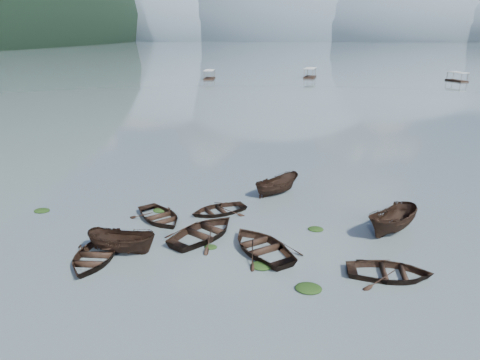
# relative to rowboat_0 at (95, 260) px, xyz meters

# --- Properties ---
(ground_plane) EXTENTS (2400.00, 2400.00, 0.00)m
(ground_plane) POSITION_rel_rowboat_0_xyz_m (6.82, -3.03, 0.00)
(ground_plane) COLOR #4B595E
(haze_mtn_a) EXTENTS (520.00, 520.00, 280.00)m
(haze_mtn_a) POSITION_rel_rowboat_0_xyz_m (-253.18, 896.97, 0.00)
(haze_mtn_a) COLOR #475666
(haze_mtn_a) RESTS_ON ground
(haze_mtn_b) EXTENTS (520.00, 520.00, 340.00)m
(haze_mtn_b) POSITION_rel_rowboat_0_xyz_m (-53.18, 896.97, 0.00)
(haze_mtn_b) COLOR #475666
(haze_mtn_b) RESTS_ON ground
(haze_mtn_c) EXTENTS (520.00, 520.00, 260.00)m
(haze_mtn_c) POSITION_rel_rowboat_0_xyz_m (146.82, 896.97, 0.00)
(haze_mtn_c) COLOR #475666
(haze_mtn_c) RESTS_ON ground
(haze_mtn_d) EXTENTS (520.00, 520.00, 220.00)m
(haze_mtn_d) POSITION_rel_rowboat_0_xyz_m (326.82, 896.97, 0.00)
(haze_mtn_d) COLOR #475666
(haze_mtn_d) RESTS_ON ground
(rowboat_0) EXTENTS (3.62, 4.83, 0.95)m
(rowboat_0) POSITION_rel_rowboat_0_xyz_m (0.00, 0.00, 0.00)
(rowboat_0) COLOR black
(rowboat_0) RESTS_ON ground
(rowboat_1) EXTENTS (5.66, 6.17, 1.04)m
(rowboat_1) POSITION_rel_rowboat_0_xyz_m (5.36, 3.73, 0.00)
(rowboat_1) COLOR black
(rowboat_1) RESTS_ON ground
(rowboat_2) EXTENTS (4.29, 1.91, 1.61)m
(rowboat_2) POSITION_rel_rowboat_0_xyz_m (1.17, 1.12, 0.00)
(rowboat_2) COLOR black
(rowboat_2) RESTS_ON ground
(rowboat_3) EXTENTS (5.90, 6.11, 1.03)m
(rowboat_3) POSITION_rel_rowboat_0_xyz_m (9.09, 2.42, 0.00)
(rowboat_3) COLOR black
(rowboat_3) RESTS_ON ground
(rowboat_4) EXTENTS (4.41, 3.17, 0.91)m
(rowboat_4) POSITION_rel_rowboat_0_xyz_m (15.89, 0.66, 0.00)
(rowboat_4) COLOR black
(rowboat_4) RESTS_ON ground
(rowboat_5) EXTENTS (4.40, 4.77, 1.83)m
(rowboat_5) POSITION_rel_rowboat_0_xyz_m (16.98, 6.12, 0.00)
(rowboat_5) COLOR black
(rowboat_5) RESTS_ON ground
(rowboat_6) EXTENTS (5.33, 5.34, 0.91)m
(rowboat_6) POSITION_rel_rowboat_0_xyz_m (1.82, 5.72, 0.00)
(rowboat_6) COLOR black
(rowboat_6) RESTS_ON ground
(rowboat_7) EXTENTS (4.93, 4.67, 0.83)m
(rowboat_7) POSITION_rel_rowboat_0_xyz_m (5.50, 7.51, 0.00)
(rowboat_7) COLOR black
(rowboat_7) RESTS_ON ground
(rowboat_8) EXTENTS (4.06, 4.19, 1.64)m
(rowboat_8) POSITION_rel_rowboat_0_xyz_m (9.29, 11.94, 0.00)
(rowboat_8) COLOR black
(rowboat_8) RESTS_ON ground
(weed_clump_0) EXTENTS (1.23, 1.01, 0.27)m
(weed_clump_0) POSITION_rel_rowboat_0_xyz_m (0.06, 1.81, 0.00)
(weed_clump_0) COLOR black
(weed_clump_0) RESTS_ON ground
(weed_clump_1) EXTENTS (1.15, 0.92, 0.25)m
(weed_clump_1) POSITION_rel_rowboat_0_xyz_m (0.22, 2.65, 0.00)
(weed_clump_1) COLOR black
(weed_clump_1) RESTS_ON ground
(weed_clump_2) EXTENTS (1.22, 0.97, 0.26)m
(weed_clump_2) POSITION_rel_rowboat_0_xyz_m (9.25, 0.64, 0.00)
(weed_clump_2) COLOR black
(weed_clump_2) RESTS_ON ground
(weed_clump_3) EXTENTS (0.77, 0.65, 0.17)m
(weed_clump_3) POSITION_rel_rowboat_0_xyz_m (6.07, 2.40, 0.00)
(weed_clump_3) COLOR black
(weed_clump_3) RESTS_ON ground
(weed_clump_4) EXTENTS (1.33, 1.06, 0.28)m
(weed_clump_4) POSITION_rel_rowboat_0_xyz_m (11.75, -1.16, 0.00)
(weed_clump_4) COLOR black
(weed_clump_4) RESTS_ON ground
(weed_clump_5) EXTENTS (1.11, 0.90, 0.24)m
(weed_clump_5) POSITION_rel_rowboat_0_xyz_m (-6.90, 5.89, 0.00)
(weed_clump_5) COLOR black
(weed_clump_5) RESTS_ON ground
(weed_clump_6) EXTENTS (1.02, 0.85, 0.21)m
(weed_clump_6) POSITION_rel_rowboat_0_xyz_m (1.35, 7.20, 0.00)
(weed_clump_6) COLOR black
(weed_clump_6) RESTS_ON ground
(weed_clump_7) EXTENTS (1.00, 0.80, 0.22)m
(weed_clump_7) POSITION_rel_rowboat_0_xyz_m (12.22, 5.74, 0.00)
(weed_clump_7) COLOR black
(weed_clump_7) RESTS_ON ground
(pontoon_left) EXTENTS (3.08, 6.31, 2.34)m
(pontoon_left) POSITION_rel_rowboat_0_xyz_m (-14.91, 97.24, 0.00)
(pontoon_left) COLOR black
(pontoon_left) RESTS_ON ground
(pontoon_centre) EXTENTS (3.76, 7.12, 2.60)m
(pontoon_centre) POSITION_rel_rowboat_0_xyz_m (12.24, 105.21, 0.00)
(pontoon_centre) COLOR black
(pontoon_centre) RESTS_ON ground
(pontoon_right) EXTENTS (4.63, 6.34, 2.24)m
(pontoon_right) POSITION_rel_rowboat_0_xyz_m (50.14, 101.54, 0.00)
(pontoon_right) COLOR black
(pontoon_right) RESTS_ON ground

